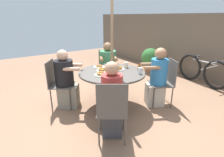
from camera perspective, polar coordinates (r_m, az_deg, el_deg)
name	(u,v)px	position (r m, az deg, el deg)	size (l,w,h in m)	color
ground_plane	(112,106)	(3.64, 0.00, -8.87)	(12.00, 12.00, 0.00)	#8C664C
back_fence	(199,47)	(5.57, 26.58, 9.06)	(10.00, 0.06, 1.82)	brown
patio_table	(112,77)	(3.39, 0.00, 0.50)	(1.27, 1.27, 0.73)	#4C4742
umbrella_pole	(112,51)	(3.25, 0.00, 9.13)	(0.05, 0.05, 2.29)	#846B4C
patio_chair_north	(57,81)	(3.59, -17.50, -0.83)	(0.60, 0.60, 0.95)	#514C47
diner_north	(66,82)	(3.54, -14.71, -1.04)	(0.56, 0.58, 1.16)	gray
patio_chair_east	(112,109)	(2.44, 0.00, -9.88)	(0.60, 0.60, 0.95)	#514C47
diner_east	(112,102)	(2.59, 0.00, -7.80)	(0.56, 0.52, 1.17)	#3D3D42
patio_chair_south	(166,80)	(3.66, 17.09, -0.40)	(0.59, 0.59, 0.95)	#514C47
diner_south	(157,79)	(3.59, 14.48, -0.28)	(0.51, 0.56, 1.18)	beige
patio_chair_west	(107,66)	(4.44, -1.57, 3.97)	(0.59, 0.59, 0.95)	#514C47
diner_west	(108,69)	(4.27, -1.36, 3.08)	(0.64, 0.59, 1.16)	slate
pancake_plate_a	(101,74)	(3.14, -3.65, 1.39)	(0.24, 0.24, 0.07)	silver
pancake_plate_b	(102,70)	(3.40, -3.12, 2.78)	(0.24, 0.24, 0.06)	silver
pancake_plate_c	(108,78)	(2.92, -1.16, 0.16)	(0.24, 0.24, 0.08)	silver
pancake_plate_d	(118,68)	(3.49, 2.10, 3.35)	(0.24, 0.24, 0.07)	silver
pancake_plate_e	(99,67)	(3.66, -4.23, 3.90)	(0.24, 0.24, 0.05)	silver
syrup_bottle	(139,68)	(3.48, 8.89, 3.48)	(0.08, 0.07, 0.13)	brown
coffee_cup	(126,65)	(3.62, 4.70, 4.39)	(0.08, 0.08, 0.11)	beige
drinking_glass_a	(109,66)	(3.56, -1.10, 4.25)	(0.07, 0.07, 0.12)	silver
drinking_glass_b	(140,71)	(3.26, 9.06, 2.51)	(0.07, 0.07, 0.12)	silver
bicycle	(202,70)	(5.24, 27.35, 2.35)	(1.54, 0.44, 0.76)	black
potted_shrub	(150,59)	(5.83, 12.42, 6.37)	(0.59, 0.59, 0.78)	brown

